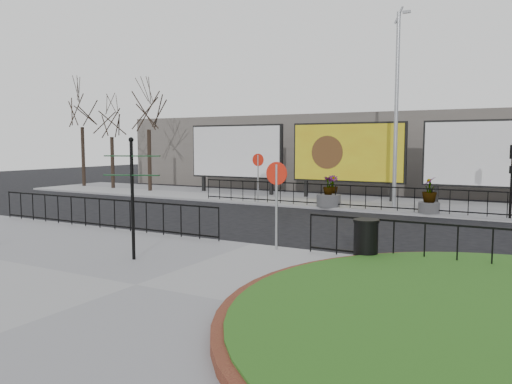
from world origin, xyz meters
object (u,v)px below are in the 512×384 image
Objects in this scene: litter_bin at (366,240)px; planter_c at (429,198)px; planter_a at (332,192)px; lamp_post at (396,106)px; billboard_mid at (348,153)px; fingerpost_sign at (132,186)px; planter_b at (328,197)px.

planter_c is at bearing 91.36° from litter_bin.
planter_c is (4.89, -1.36, 0.09)m from planter_a.
lamp_post reaches higher than planter_c.
billboard_mid is at bearing 146.75° from lamp_post.
billboard_mid is 1.98× the size of fingerpost_sign.
planter_b is (0.30, -3.57, -2.03)m from billboard_mid.
billboard_mid reaches higher than planter_b.
litter_bin is 0.69× the size of planter_c.
fingerpost_sign is 2.02× the size of planter_c.
planter_a is at bearing -175.52° from lamp_post.
planter_a is at bearing 102.40° from planter_b.
billboard_mid is at bearing 72.18° from fingerpost_sign.
planter_b reaches higher than litter_bin.
planter_b is (0.47, 12.66, -1.44)m from fingerpost_sign.
billboard_mid is 4.43× the size of planter_a.
litter_bin is 0.75× the size of planter_b.
billboard_mid is at bearing 94.80° from planter_b.
fingerpost_sign is 13.69m from planter_c.
litter_bin is 11.10m from planter_b.
fingerpost_sign reaches higher than planter_c.
billboard_mid is 2.93m from planter_a.
planter_b is (0.30, -1.36, -0.09)m from planter_a.
lamp_post reaches higher than fingerpost_sign.
litter_bin is (5.30, 2.66, -1.35)m from fingerpost_sign.
billboard_mid is 4.31× the size of planter_b.
lamp_post reaches higher than planter_b.
lamp_post reaches higher than litter_bin.
lamp_post is (3.01, -1.97, 2.23)m from billboard_mid.
planter_a is at bearing -90.00° from billboard_mid.
fingerpost_sign is 2.18× the size of planter_b.
billboard_mid is 4.12m from planter_b.
fingerpost_sign is 2.24× the size of planter_a.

